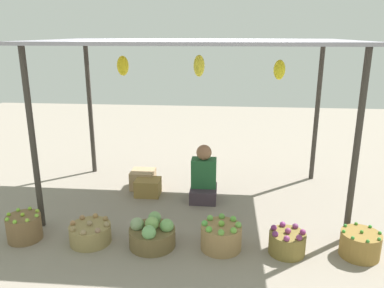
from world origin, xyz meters
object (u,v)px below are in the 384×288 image
object	(u,v)px
basket_purple_onions	(287,242)
basket_cabbages	(152,234)
basket_green_apples	(221,236)
wooden_crate_near_vendor	(148,187)
vendor_person	(204,179)
basket_limes	(24,227)
wooden_crate_stacked_rear	(143,179)
basket_green_chilies	(360,244)
basket_potatoes	(90,233)

from	to	relation	value
basket_purple_onions	basket_cabbages	bearing A→B (deg)	179.51
basket_green_apples	wooden_crate_near_vendor	size ratio (longest dim) A/B	1.26
vendor_person	basket_limes	world-z (taller)	vendor_person
basket_cabbages	wooden_crate_stacked_rear	xyz separation A→B (m)	(-0.45, 1.59, -0.00)
basket_purple_onions	basket_green_chilies	world-z (taller)	basket_green_chilies
vendor_person	basket_limes	size ratio (longest dim) A/B	2.07
basket_purple_onions	wooden_crate_stacked_rear	distance (m)	2.48
basket_cabbages	basket_green_chilies	world-z (taller)	basket_cabbages
basket_limes	wooden_crate_stacked_rear	xyz separation A→B (m)	(1.01, 1.59, -0.01)
basket_cabbages	vendor_person	bearing A→B (deg)	69.40
basket_cabbages	wooden_crate_near_vendor	size ratio (longest dim) A/B	1.44
basket_potatoes	wooden_crate_near_vendor	world-z (taller)	basket_potatoes
basket_green_chilies	basket_green_apples	bearing A→B (deg)	179.36
basket_potatoes	basket_green_apples	distance (m)	1.45
basket_green_apples	basket_purple_onions	world-z (taller)	basket_green_apples
basket_potatoes	wooden_crate_near_vendor	xyz separation A→B (m)	(0.38, 1.33, 0.01)
basket_green_chilies	wooden_crate_near_vendor	distance (m)	2.84
basket_limes	basket_purple_onions	world-z (taller)	basket_limes
vendor_person	basket_green_apples	bearing A→B (deg)	-77.99
basket_green_apples	wooden_crate_stacked_rear	distance (m)	1.98
basket_green_apples	basket_green_chilies	size ratio (longest dim) A/B	1.09
vendor_person	basket_potatoes	bearing A→B (deg)	-132.92
vendor_person	basket_purple_onions	xyz separation A→B (m)	(0.96, -1.29, -0.17)
basket_green_apples	wooden_crate_stacked_rear	xyz separation A→B (m)	(-1.19, 1.58, -0.01)
basket_limes	basket_green_apples	size ratio (longest dim) A/B	0.86
basket_purple_onions	vendor_person	bearing A→B (deg)	126.72
basket_green_apples	basket_cabbages	bearing A→B (deg)	-178.61
basket_limes	wooden_crate_near_vendor	bearing A→B (deg)	49.51
vendor_person	basket_purple_onions	world-z (taller)	vendor_person
vendor_person	basket_potatoes	distance (m)	1.74
wooden_crate_near_vendor	vendor_person	bearing A→B (deg)	-4.21
basket_potatoes	basket_green_apples	world-z (taller)	basket_green_apples
vendor_person	wooden_crate_stacked_rear	size ratio (longest dim) A/B	2.26
basket_potatoes	wooden_crate_stacked_rear	distance (m)	1.60
basket_cabbages	basket_purple_onions	xyz separation A→B (m)	(1.44, -0.01, -0.01)
basket_purple_onions	wooden_crate_stacked_rear	xyz separation A→B (m)	(-1.89, 1.61, 0.01)
basket_green_chilies	wooden_crate_stacked_rear	bearing A→B (deg)	148.86
basket_cabbages	basket_purple_onions	distance (m)	1.44
basket_potatoes	basket_purple_onions	distance (m)	2.14
basket_purple_onions	wooden_crate_near_vendor	world-z (taller)	basket_purple_onions
basket_green_chilies	wooden_crate_near_vendor	xyz separation A→B (m)	(-2.51, 1.33, -0.01)
basket_cabbages	basket_green_chilies	distance (m)	2.19
vendor_person	basket_green_chilies	world-z (taller)	vendor_person
vendor_person	basket_purple_onions	bearing A→B (deg)	-53.28
basket_green_chilies	wooden_crate_stacked_rear	world-z (taller)	basket_green_chilies
wooden_crate_near_vendor	basket_green_chilies	bearing A→B (deg)	-28.00
basket_purple_onions	basket_green_chilies	xyz separation A→B (m)	(0.75, 0.01, 0.01)
basket_potatoes	wooden_crate_near_vendor	size ratio (longest dim) A/B	1.30
basket_potatoes	basket_green_apples	xyz separation A→B (m)	(1.44, 0.01, 0.03)
vendor_person	wooden_crate_stacked_rear	world-z (taller)	vendor_person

